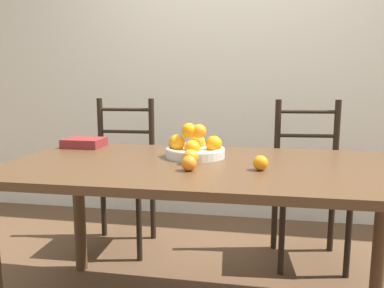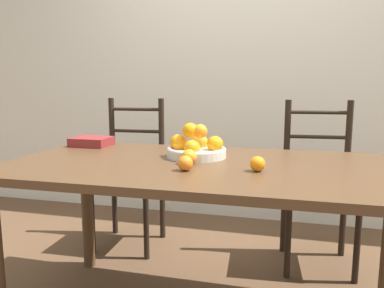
# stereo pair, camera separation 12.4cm
# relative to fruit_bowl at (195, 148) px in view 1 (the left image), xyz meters

# --- Properties ---
(wall_back) EXTENTS (8.00, 0.06, 2.60)m
(wall_back) POSITION_rel_fruit_bowl_xyz_m (0.10, 1.37, 0.48)
(wall_back) COLOR silver
(wall_back) RESTS_ON ground_plane
(dining_table) EXTENTS (1.86, 0.92, 0.78)m
(dining_table) POSITION_rel_fruit_bowl_xyz_m (0.10, -0.13, -0.14)
(dining_table) COLOR #4C331E
(dining_table) RESTS_ON ground_plane
(fruit_bowl) EXTENTS (0.29, 0.29, 0.17)m
(fruit_bowl) POSITION_rel_fruit_bowl_xyz_m (0.00, 0.00, 0.00)
(fruit_bowl) COLOR beige
(fruit_bowl) RESTS_ON dining_table
(orange_loose_0) EXTENTS (0.06, 0.06, 0.06)m
(orange_loose_0) POSITION_rel_fruit_bowl_xyz_m (0.31, -0.23, -0.01)
(orange_loose_0) COLOR orange
(orange_loose_0) RESTS_ON dining_table
(orange_loose_1) EXTENTS (0.06, 0.06, 0.06)m
(orange_loose_1) POSITION_rel_fruit_bowl_xyz_m (0.03, -0.29, -0.01)
(orange_loose_1) COLOR orange
(orange_loose_1) RESTS_ON dining_table
(orange_loose_2) EXTENTS (0.07, 0.07, 0.07)m
(orange_loose_2) POSITION_rel_fruit_bowl_xyz_m (0.01, -0.17, -0.01)
(orange_loose_2) COLOR orange
(orange_loose_2) RESTS_ON dining_table
(chair_left) EXTENTS (0.43, 0.41, 1.03)m
(chair_left) POSITION_rel_fruit_bowl_xyz_m (-0.63, 0.64, -0.34)
(chair_left) COLOR black
(chair_left) RESTS_ON ground_plane
(chair_right) EXTENTS (0.45, 0.43, 1.03)m
(chair_right) POSITION_rel_fruit_bowl_xyz_m (0.63, 0.64, -0.34)
(chair_right) COLOR black
(chair_right) RESTS_ON ground_plane
(book_stack) EXTENTS (0.21, 0.17, 0.05)m
(book_stack) POSITION_rel_fruit_bowl_xyz_m (-0.66, 0.18, -0.02)
(book_stack) COLOR maroon
(book_stack) RESTS_ON dining_table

